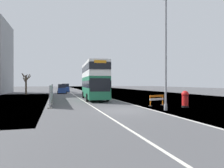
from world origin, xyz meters
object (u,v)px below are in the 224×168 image
double_decker_bus (94,80)px  roadworks_barrier (157,99)px  lamppost_foreground (166,56)px  red_pillar_postbox (185,98)px  car_receding_mid (65,88)px  car_oncoming_near (62,89)px

double_decker_bus → roadworks_barrier: 11.06m
lamppost_foreground → red_pillar_postbox: (2.82, 1.32, -3.71)m
lamppost_foreground → roadworks_barrier: lamppost_foreground is taller
lamppost_foreground → car_receding_mid: (-6.54, 38.91, -3.56)m
double_decker_bus → car_receding_mid: size_ratio=2.52×
double_decker_bus → red_pillar_postbox: size_ratio=7.08×
roadworks_barrier → car_oncoming_near: bearing=106.8°
double_decker_bus → lamppost_foreground: lamppost_foreground is taller
lamppost_foreground → car_receding_mid: 39.61m
red_pillar_postbox → car_receding_mid: size_ratio=0.36×
double_decker_bus → car_receding_mid: (-2.82, 25.73, -1.71)m
red_pillar_postbox → car_oncoming_near: bearing=109.0°
red_pillar_postbox → car_oncoming_near: 32.08m
lamppost_foreground → car_receding_mid: bearing=99.5°
lamppost_foreground → red_pillar_postbox: bearing=25.1°
roadworks_barrier → lamppost_foreground: bearing=-105.2°
red_pillar_postbox → car_oncoming_near: (-10.44, 30.33, 0.11)m
lamppost_foreground → red_pillar_postbox: lamppost_foreground is taller
red_pillar_postbox → roadworks_barrier: bearing=133.3°
double_decker_bus → red_pillar_postbox: bearing=-61.1°
car_oncoming_near → car_receding_mid: bearing=81.5°
double_decker_bus → car_receding_mid: double_decker_bus is taller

